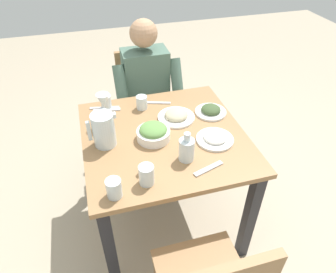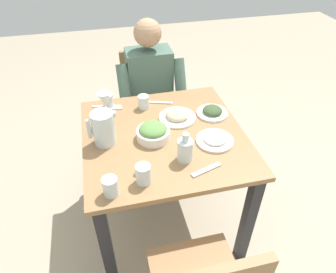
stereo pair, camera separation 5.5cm
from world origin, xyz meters
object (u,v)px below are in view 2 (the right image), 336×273
(plate_yoghurt, at_px, (215,139))
(oil_carafe, at_px, (185,151))
(plate_dolmas, at_px, (212,112))
(dining_table, at_px, (164,151))
(water_glass_far_left, at_px, (144,102))
(plate_beans, at_px, (177,116))
(chair_near, at_px, (148,99))
(water_glass_center, at_px, (108,101))
(water_pitcher, at_px, (104,128))
(water_glass_near_right, at_px, (110,187))
(water_glass_by_pitcher, at_px, (143,174))
(salt_shaker, at_px, (140,168))
(salad_bowl, at_px, (153,132))
(wine_glass, at_px, (105,101))
(diner_near, at_px, (152,96))

(plate_yoghurt, distance_m, oil_carafe, 0.23)
(oil_carafe, bearing_deg, plate_dolmas, -127.96)
(dining_table, bearing_deg, water_glass_far_left, -78.24)
(dining_table, distance_m, plate_beans, 0.23)
(chair_near, bearing_deg, oil_carafe, 90.75)
(water_glass_center, relative_size, oil_carafe, 0.55)
(water_pitcher, xyz_separation_m, water_glass_center, (-0.05, -0.35, -0.05))
(water_glass_near_right, xyz_separation_m, water_glass_by_pitcher, (-0.16, -0.04, 0.00))
(water_glass_far_left, relative_size, oil_carafe, 0.52)
(water_pitcher, distance_m, oil_carafe, 0.45)
(salt_shaker, bearing_deg, water_glass_by_pitcher, 95.58)
(oil_carafe, bearing_deg, water_glass_center, -60.16)
(dining_table, bearing_deg, salad_bowl, 15.81)
(water_pitcher, distance_m, plate_beans, 0.46)
(plate_dolmas, relative_size, wine_glass, 0.98)
(plate_beans, distance_m, oil_carafe, 0.37)
(dining_table, distance_m, plate_yoghurt, 0.32)
(plate_dolmas, height_order, oil_carafe, oil_carafe)
(dining_table, relative_size, salad_bowl, 4.88)
(water_pitcher, relative_size, oil_carafe, 1.16)
(dining_table, relative_size, oil_carafe, 5.51)
(diner_near, distance_m, plate_dolmas, 0.55)
(water_pitcher, height_order, water_glass_center, water_pitcher)
(water_glass_near_right, bearing_deg, water_pitcher, -90.48)
(salad_bowl, height_order, wine_glass, wine_glass)
(water_glass_near_right, bearing_deg, salt_shaker, -144.78)
(diner_near, bearing_deg, wine_glass, 48.34)
(dining_table, xyz_separation_m, diner_near, (-0.05, -0.59, 0.03))
(water_pitcher, height_order, salad_bowl, water_pitcher)
(plate_beans, relative_size, water_glass_center, 2.49)
(water_glass_far_left, relative_size, water_glass_by_pitcher, 0.84)
(salt_shaker, bearing_deg, diner_near, -104.78)
(plate_dolmas, distance_m, water_glass_near_right, 0.83)
(plate_dolmas, bearing_deg, salad_bowl, 20.45)
(plate_yoghurt, xyz_separation_m, water_glass_by_pitcher, (0.43, 0.21, 0.04))
(water_pitcher, distance_m, salt_shaker, 0.32)
(chair_near, xyz_separation_m, plate_dolmas, (-0.29, 0.66, 0.26))
(water_pitcher, height_order, water_glass_near_right, water_pitcher)
(plate_yoghurt, height_order, wine_glass, wine_glass)
(diner_near, xyz_separation_m, plate_yoghurt, (-0.21, 0.71, 0.11))
(dining_table, height_order, diner_near, diner_near)
(salad_bowl, xyz_separation_m, water_glass_near_right, (0.26, 0.35, 0.01))
(salt_shaker, bearing_deg, salad_bowl, -115.02)
(diner_near, relative_size, salad_bowl, 6.37)
(diner_near, xyz_separation_m, water_glass_far_left, (0.11, 0.29, 0.14))
(salad_bowl, bearing_deg, water_glass_by_pitcher, 70.96)
(water_glass_near_right, bearing_deg, plate_beans, -131.27)
(water_glass_center, xyz_separation_m, water_glass_far_left, (-0.21, 0.06, -0.00))
(plate_dolmas, distance_m, oil_carafe, 0.45)
(chair_near, relative_size, water_glass_far_left, 10.40)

